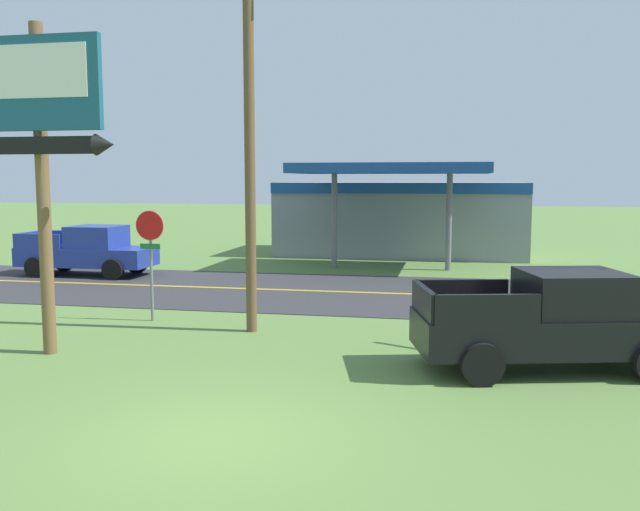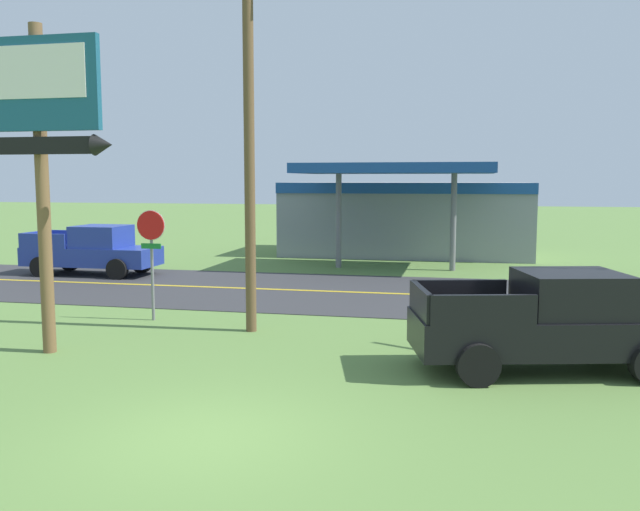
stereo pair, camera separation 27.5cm
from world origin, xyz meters
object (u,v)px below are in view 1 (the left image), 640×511
gas_station (401,216)px  stop_sign (150,245)px  pickup_black_parked_on_lawn (552,322)px  motel_sign (39,124)px  pickup_blue_on_road (88,251)px  utility_pole (249,125)px

gas_station → stop_sign: bearing=-106.7°
stop_sign → pickup_black_parked_on_lawn: 10.24m
motel_sign → pickup_blue_on_road: (-5.53, 11.19, -3.93)m
stop_sign → pickup_black_parked_on_lawn: size_ratio=0.53×
utility_pole → pickup_black_parked_on_lawn: size_ratio=1.73×
stop_sign → gas_station: gas_station is taller
motel_sign → pickup_black_parked_on_lawn: size_ratio=1.26×
pickup_black_parked_on_lawn → pickup_blue_on_road: same height
gas_station → pickup_black_parked_on_lawn: 20.77m
motel_sign → stop_sign: (0.63, 3.72, -2.87)m
gas_station → pickup_blue_on_road: bearing=-138.8°
gas_station → pickup_blue_on_road: 15.18m
motel_sign → utility_pole: 4.71m
utility_pole → pickup_black_parked_on_lawn: 8.22m
pickup_black_parked_on_lawn → pickup_blue_on_road: bearing=147.3°
utility_pole → pickup_blue_on_road: size_ratio=1.84×
pickup_blue_on_road → pickup_black_parked_on_lawn: bearing=-32.7°
pickup_blue_on_road → stop_sign: bearing=-50.5°
utility_pole → gas_station: utility_pole is taller
motel_sign → pickup_blue_on_road: bearing=116.3°
motel_sign → gas_station: size_ratio=0.58×
utility_pole → pickup_blue_on_road: (-9.13, 8.17, -4.08)m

